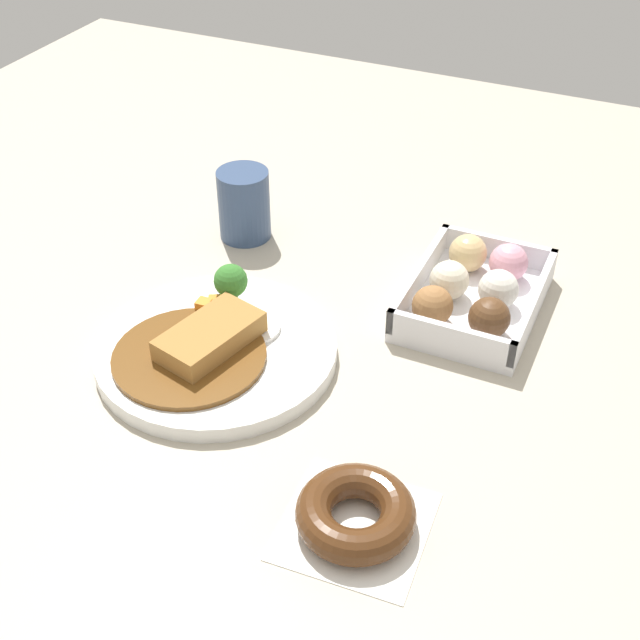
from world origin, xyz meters
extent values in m
plane|color=#B2A893|center=(0.00, 0.00, 0.00)|extent=(1.60, 1.60, 0.00)
cylinder|color=white|center=(0.05, -0.03, 0.01)|extent=(0.26, 0.26, 0.02)
cylinder|color=brown|center=(0.09, -0.04, 0.02)|extent=(0.16, 0.16, 0.01)
cube|color=#A87538|center=(0.06, -0.03, 0.04)|extent=(0.12, 0.09, 0.02)
cylinder|color=white|center=(0.02, -0.01, 0.02)|extent=(0.06, 0.06, 0.00)
ellipsoid|color=yellow|center=(0.02, -0.01, 0.03)|extent=(0.03, 0.03, 0.02)
cylinder|color=#8CB766|center=(-0.02, -0.05, 0.03)|extent=(0.01, 0.01, 0.02)
sphere|color=#387A2D|center=(-0.02, -0.05, 0.05)|extent=(0.04, 0.04, 0.04)
cube|color=orange|center=(0.00, -0.06, 0.03)|extent=(0.02, 0.02, 0.01)
cube|color=orange|center=(0.01, -0.07, 0.03)|extent=(0.02, 0.02, 0.02)
cube|color=white|center=(-0.14, 0.19, 0.01)|extent=(0.20, 0.14, 0.01)
cube|color=white|center=(-0.24, 0.19, 0.03)|extent=(0.01, 0.14, 0.03)
cube|color=white|center=(-0.05, 0.19, 0.03)|extent=(0.01, 0.14, 0.03)
cube|color=white|center=(-0.14, 0.13, 0.03)|extent=(0.20, 0.01, 0.03)
cube|color=white|center=(-0.14, 0.26, 0.03)|extent=(0.20, 0.01, 0.03)
sphere|color=#DBB77A|center=(-0.20, 0.17, 0.03)|extent=(0.05, 0.05, 0.05)
sphere|color=#EFE5C6|center=(-0.14, 0.16, 0.03)|extent=(0.05, 0.05, 0.05)
sphere|color=#9E6B3D|center=(-0.08, 0.16, 0.03)|extent=(0.05, 0.05, 0.05)
sphere|color=pink|center=(-0.20, 0.22, 0.03)|extent=(0.05, 0.05, 0.05)
sphere|color=silver|center=(-0.14, 0.22, 0.03)|extent=(0.05, 0.05, 0.05)
sphere|color=brown|center=(-0.09, 0.22, 0.03)|extent=(0.05, 0.05, 0.05)
cube|color=white|center=(0.20, 0.19, 0.00)|extent=(0.13, 0.13, 0.00)
torus|color=#4C2B14|center=(0.20, 0.19, 0.02)|extent=(0.10, 0.10, 0.03)
cylinder|color=#33476B|center=(-0.18, -0.12, 0.05)|extent=(0.07, 0.07, 0.09)
camera|label=1|loc=(0.65, 0.36, 0.59)|focal=48.31mm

